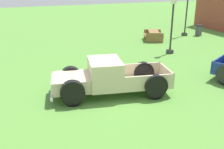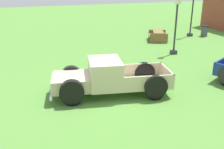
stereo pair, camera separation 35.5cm
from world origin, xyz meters
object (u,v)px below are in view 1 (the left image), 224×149
object	(u,v)px
pickup_truck_foreground	(104,78)
trash_can	(199,30)
lamp_post_far	(172,25)
lamp_post_near	(187,8)
picnic_table	(153,34)

from	to	relation	value
pickup_truck_foreground	trash_can	size ratio (longest dim) A/B	5.67
lamp_post_far	trash_can	world-z (taller)	lamp_post_far
lamp_post_near	picnic_table	distance (m)	4.05
lamp_post_near	picnic_table	xyz separation A→B (m)	(0.60, -3.54, -1.86)
pickup_truck_foreground	lamp_post_far	bearing A→B (deg)	125.14
lamp_post_far	picnic_table	xyz separation A→B (m)	(-3.82, 0.94, -1.45)
trash_can	pickup_truck_foreground	bearing A→B (deg)	-54.87
pickup_truck_foreground	trash_can	bearing A→B (deg)	125.13
lamp_post_near	lamp_post_far	world-z (taller)	lamp_post_near
pickup_truck_foreground	picnic_table	world-z (taller)	pickup_truck_foreground
lamp_post_far	picnic_table	size ratio (longest dim) A/B	1.65
lamp_post_near	trash_can	xyz separation A→B (m)	(0.48, 1.13, -1.87)
pickup_truck_foreground	lamp_post_far	world-z (taller)	lamp_post_far
lamp_post_far	pickup_truck_foreground	bearing A→B (deg)	-54.86
trash_can	picnic_table	bearing A→B (deg)	-88.50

